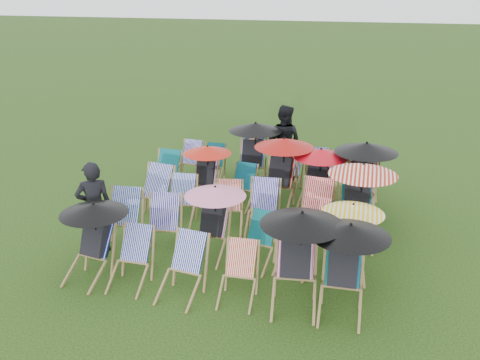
% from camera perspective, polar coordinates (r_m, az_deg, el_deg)
% --- Properties ---
extents(ground, '(100.00, 100.00, 0.00)m').
position_cam_1_polar(ground, '(10.09, 0.48, -5.40)').
color(ground, black).
rests_on(ground, ground).
extents(deckchair_0, '(1.05, 1.12, 1.24)m').
position_cam_1_polar(deckchair_0, '(8.62, -15.63, -6.20)').
color(deckchair_0, olive).
rests_on(deckchair_0, ground).
extents(deckchair_1, '(0.59, 0.81, 0.86)m').
position_cam_1_polar(deckchair_1, '(8.41, -11.61, -8.28)').
color(deckchair_1, olive).
rests_on(deckchair_1, ground).
extents(deckchair_2, '(0.71, 0.90, 0.90)m').
position_cam_1_polar(deckchair_2, '(8.01, -6.20, -9.40)').
color(deckchair_2, olive).
rests_on(deckchair_2, ground).
extents(deckchair_3, '(0.55, 0.76, 0.81)m').
position_cam_1_polar(deckchair_3, '(7.91, -0.18, -10.04)').
color(deckchair_3, olive).
rests_on(deckchair_3, ground).
extents(deckchair_4, '(1.19, 1.26, 1.41)m').
position_cam_1_polar(deckchair_4, '(7.68, 6.09, -8.29)').
color(deckchair_4, olive).
rests_on(deckchair_4, ground).
extents(deckchair_5, '(1.12, 1.16, 1.32)m').
position_cam_1_polar(deckchair_5, '(7.63, 11.06, -9.19)').
color(deckchair_5, olive).
rests_on(deckchair_5, ground).
extents(deckchair_6, '(0.72, 0.96, 0.99)m').
position_cam_1_polar(deckchair_6, '(9.48, -12.63, -4.43)').
color(deckchair_6, olive).
rests_on(deckchair_6, ground).
extents(deckchair_7, '(0.75, 0.96, 0.95)m').
position_cam_1_polar(deckchair_7, '(9.21, -8.32, -5.04)').
color(deckchair_7, olive).
rests_on(deckchair_7, ground).
extents(deckchair_8, '(1.03, 1.08, 1.23)m').
position_cam_1_polar(deckchair_8, '(8.97, -3.07, -4.36)').
color(deckchair_8, olive).
rests_on(deckchair_8, ground).
extents(deckchair_9, '(0.69, 0.86, 0.83)m').
position_cam_1_polar(deckchair_9, '(8.79, 1.82, -6.59)').
color(deckchair_9, olive).
rests_on(deckchair_9, ground).
extents(deckchair_10, '(0.70, 0.87, 0.84)m').
position_cam_1_polar(deckchair_10, '(8.70, 6.01, -6.96)').
color(deckchair_10, olive).
rests_on(deckchair_10, ground).
extents(deckchair_11, '(0.99, 1.07, 1.17)m').
position_cam_1_polar(deckchair_11, '(8.60, 11.55, -6.17)').
color(deckchair_11, olive).
rests_on(deckchair_11, ground).
extents(deckchair_12, '(0.81, 1.02, 1.01)m').
position_cam_1_polar(deckchair_12, '(10.48, -9.46, -1.61)').
color(deckchair_12, olive).
rests_on(deckchair_12, ground).
extents(deckchair_13, '(0.64, 0.86, 0.89)m').
position_cam_1_polar(deckchair_13, '(10.25, -6.44, -2.35)').
color(deckchair_13, olive).
rests_on(deckchair_13, ground).
extents(deckchair_14, '(0.70, 0.88, 0.86)m').
position_cam_1_polar(deckchair_14, '(9.97, -1.29, -2.98)').
color(deckchair_14, olive).
rests_on(deckchair_14, ground).
extents(deckchair_15, '(0.66, 0.89, 0.93)m').
position_cam_1_polar(deckchair_15, '(9.87, 2.45, -3.06)').
color(deckchair_15, olive).
rests_on(deckchair_15, ground).
extents(deckchair_16, '(0.75, 0.98, 1.00)m').
position_cam_1_polar(deckchair_16, '(9.74, 7.94, -3.36)').
color(deckchair_16, olive).
rests_on(deckchair_16, ground).
extents(deckchair_17, '(1.21, 1.27, 1.43)m').
position_cam_1_polar(deckchair_17, '(9.61, 12.47, -2.36)').
color(deckchair_17, olive).
rests_on(deckchair_17, ground).
extents(deckchair_18, '(0.68, 0.91, 0.94)m').
position_cam_1_polar(deckchair_18, '(11.58, -8.16, 0.48)').
color(deckchair_18, olive).
rests_on(deckchair_18, ground).
extents(deckchair_19, '(1.00, 1.05, 1.19)m').
position_cam_1_polar(deckchair_19, '(11.17, -3.74, 0.75)').
color(deckchair_19, olive).
rests_on(deckchair_19, ground).
extents(deckchair_20, '(0.65, 0.83, 0.83)m').
position_cam_1_polar(deckchair_20, '(10.98, 0.09, -0.75)').
color(deckchair_20, olive).
rests_on(deckchair_20, ground).
extents(deckchair_21, '(1.20, 1.27, 1.43)m').
position_cam_1_polar(deckchair_21, '(10.91, 4.27, 0.93)').
color(deckchair_21, olive).
rests_on(deckchair_21, ground).
extents(deckchair_22, '(1.09, 1.16, 1.29)m').
position_cam_1_polar(deckchair_22, '(10.75, 8.14, 0.06)').
color(deckchair_22, olive).
rests_on(deckchair_22, ground).
extents(deckchair_23, '(1.23, 1.31, 1.46)m').
position_cam_1_polar(deckchair_23, '(10.75, 12.71, 0.26)').
color(deckchair_23, olive).
rests_on(deckchair_23, ground).
extents(deckchair_24, '(0.66, 0.84, 0.85)m').
position_cam_1_polar(deckchair_24, '(12.53, -5.61, 1.98)').
color(deckchair_24, olive).
rests_on(deckchair_24, ground).
extents(deckchair_25, '(0.56, 0.77, 0.83)m').
position_cam_1_polar(deckchair_25, '(12.32, -3.02, 1.67)').
color(deckchair_25, olive).
rests_on(deckchair_25, ground).
extents(deckchair_26, '(1.20, 1.27, 1.42)m').
position_cam_1_polar(deckchair_26, '(12.04, 1.36, 2.91)').
color(deckchair_26, olive).
rests_on(deckchair_26, ground).
extents(deckchair_27, '(0.67, 0.84, 0.81)m').
position_cam_1_polar(deckchair_27, '(11.89, 5.20, 0.85)').
color(deckchair_27, olive).
rests_on(deckchair_27, ground).
extents(deckchair_28, '(0.68, 0.88, 0.89)m').
position_cam_1_polar(deckchair_28, '(11.87, 8.30, 0.86)').
color(deckchair_28, olive).
rests_on(deckchair_28, ground).
extents(deckchair_29, '(0.70, 0.91, 0.92)m').
position_cam_1_polar(deckchair_29, '(11.84, 12.95, 0.57)').
color(deckchair_29, olive).
rests_on(deckchair_29, ground).
extents(person_left, '(0.71, 0.65, 1.63)m').
position_cam_1_polar(person_left, '(9.37, -15.29, -2.85)').
color(person_left, black).
rests_on(person_left, ground).
extents(person_rear, '(0.98, 0.84, 1.73)m').
position_cam_1_polar(person_rear, '(12.51, 4.66, 4.11)').
color(person_rear, black).
rests_on(person_rear, ground).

